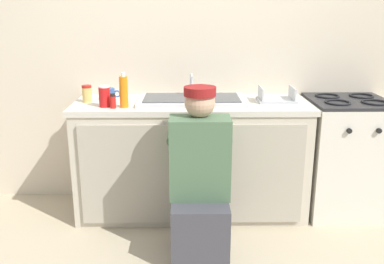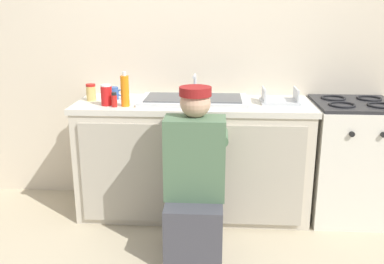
{
  "view_description": "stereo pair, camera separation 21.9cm",
  "coord_description": "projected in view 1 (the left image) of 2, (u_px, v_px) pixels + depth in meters",
  "views": [
    {
      "loc": [
        -0.04,
        -2.85,
        1.56
      ],
      "look_at": [
        0.0,
        0.1,
        0.71
      ],
      "focal_mm": 40.0,
      "sensor_mm": 36.0,
      "label": 1
    },
    {
      "loc": [
        0.18,
        -2.85,
        1.56
      ],
      "look_at": [
        0.0,
        0.1,
        0.71
      ],
      "focal_mm": 40.0,
      "sensor_mm": 36.0,
      "label": 2
    }
  ],
  "objects": [
    {
      "name": "ground_plane",
      "position": [
        192.0,
        227.0,
        3.17
      ],
      "size": [
        12.0,
        12.0,
        0.0
      ],
      "primitive_type": "plane",
      "color": "tan"
    },
    {
      "name": "back_wall",
      "position": [
        191.0,
        49.0,
        3.45
      ],
      "size": [
        6.0,
        0.1,
        2.5
      ],
      "primitive_type": "cube",
      "color": "beige",
      "rests_on": "ground_plane"
    },
    {
      "name": "counter_cabinet",
      "position": [
        192.0,
        160.0,
        3.34
      ],
      "size": [
        1.73,
        0.62,
        0.84
      ],
      "color": "beige",
      "rests_on": "ground_plane"
    },
    {
      "name": "countertop",
      "position": [
        192.0,
        105.0,
        3.22
      ],
      "size": [
        1.77,
        0.62,
        0.04
      ],
      "primitive_type": "cube",
      "color": "beige",
      "rests_on": "counter_cabinet"
    },
    {
      "name": "sink_double_basin",
      "position": [
        192.0,
        99.0,
        3.21
      ],
      "size": [
        0.8,
        0.44,
        0.19
      ],
      "color": "silver",
      "rests_on": "countertop"
    },
    {
      "name": "stove_range",
      "position": [
        344.0,
        156.0,
        3.35
      ],
      "size": [
        0.6,
        0.62,
        0.91
      ],
      "color": "silver",
      "rests_on": "ground_plane"
    },
    {
      "name": "plumber_person",
      "position": [
        200.0,
        188.0,
        2.72
      ],
      "size": [
        0.42,
        0.61,
        1.1
      ],
      "color": "#3F3F47",
      "rests_on": "ground_plane"
    },
    {
      "name": "soda_cup_red",
      "position": [
        105.0,
        96.0,
        3.04
      ],
      "size": [
        0.08,
        0.08,
        0.15
      ],
      "color": "red",
      "rests_on": "countertop"
    },
    {
      "name": "coffee_mug",
      "position": [
        110.0,
        94.0,
        3.25
      ],
      "size": [
        0.13,
        0.08,
        0.09
      ],
      "color": "#335699",
      "rests_on": "countertop"
    },
    {
      "name": "dish_rack_tray",
      "position": [
        276.0,
        98.0,
        3.23
      ],
      "size": [
        0.28,
        0.22,
        0.11
      ],
      "color": "#B2B7BC",
      "rests_on": "countertop"
    },
    {
      "name": "soap_bottle_orange",
      "position": [
        124.0,
        92.0,
        3.01
      ],
      "size": [
        0.06,
        0.06,
        0.25
      ],
      "color": "orange",
      "rests_on": "countertop"
    },
    {
      "name": "condiment_jar",
      "position": [
        87.0,
        94.0,
        3.19
      ],
      "size": [
        0.07,
        0.07,
        0.13
      ],
      "color": "#DBB760",
      "rests_on": "countertop"
    },
    {
      "name": "spice_bottle_red",
      "position": [
        113.0,
        101.0,
        3.0
      ],
      "size": [
        0.04,
        0.04,
        0.1
      ],
      "color": "red",
      "rests_on": "countertop"
    }
  ]
}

